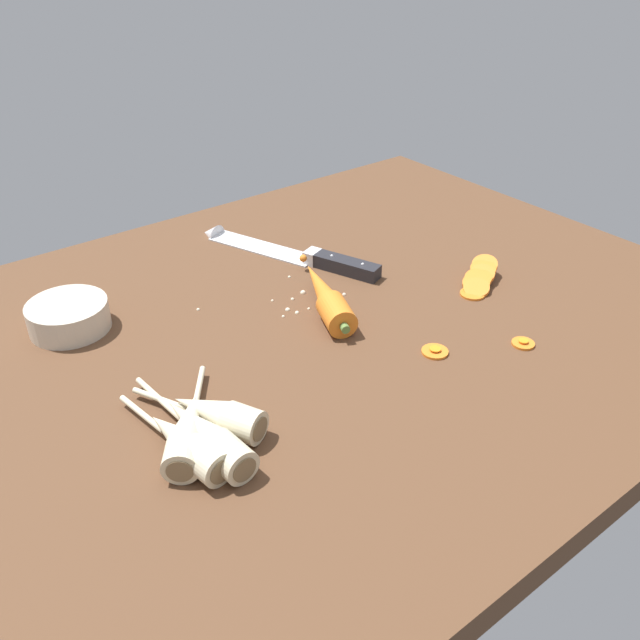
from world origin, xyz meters
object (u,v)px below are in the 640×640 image
parsnip_mid_right (205,435)px  whole_carrot (326,296)px  carrot_slice_stack (479,279)px  carrot_slice_stray_mid (523,342)px  parsnip_back (216,414)px  chefs_knife (283,251)px  prep_bowl (68,315)px  carrot_slice_stray_near (435,350)px  parsnip_mid_left (185,443)px  parsnip_front (188,431)px

parsnip_mid_right → whole_carrot: bearing=28.1°
parsnip_mid_right → carrot_slice_stack: size_ratio=2.17×
carrot_slice_stray_mid → parsnip_mid_right: bearing=169.2°
parsnip_mid_right → parsnip_back: size_ratio=1.30×
chefs_knife → carrot_slice_stack: carrot_slice_stack is taller
carrot_slice_stack → prep_bowl: prep_bowl is taller
carrot_slice_stray_near → carrot_slice_stray_mid: size_ratio=1.16×
chefs_knife → carrot_slice_stray_near: size_ratio=9.50×
parsnip_mid_left → carrot_slice_stray_mid: 46.74cm
carrot_slice_stack → carrot_slice_stray_mid: size_ratio=3.31×
whole_carrot → carrot_slice_stray_mid: bearing=-57.3°
parsnip_mid_right → carrot_slice_stray_mid: 44.45cm
parsnip_mid_left → prep_bowl: 32.62cm
whole_carrot → prep_bowl: 35.87cm
chefs_knife → parsnip_mid_right: bearing=-135.2°
parsnip_mid_left → parsnip_mid_right: size_ratio=0.86×
carrot_slice_stray_near → carrot_slice_stray_mid: bearing=-28.8°
parsnip_mid_right → carrot_slice_stray_near: 33.03cm
whole_carrot → carrot_slice_stray_mid: whole_carrot is taller
whole_carrot → carrot_slice_stray_near: (4.41, -17.64, -1.74)cm
carrot_slice_stack → carrot_slice_stray_near: size_ratio=2.86×
parsnip_mid_right → carrot_slice_stack: (51.55, 6.34, -0.89)cm
whole_carrot → carrot_slice_stray_near: bearing=-76.0°
carrot_slice_stack → whole_carrot: bearing=158.9°
parsnip_back → carrot_slice_stray_near: bearing=-8.9°
parsnip_mid_right → carrot_slice_stray_near: parsnip_mid_right is taller
chefs_knife → parsnip_mid_right: parsnip_mid_right is taller
chefs_knife → whole_carrot: size_ratio=1.58×
carrot_slice_stack → carrot_slice_stray_near: carrot_slice_stack is taller
chefs_knife → parsnip_back: size_ratio=1.99×
parsnip_front → prep_bowl: size_ratio=1.50×
whole_carrot → parsnip_front: (-29.64, -13.52, -0.12)cm
parsnip_front → carrot_slice_stray_mid: (44.78, -10.03, -1.62)cm
parsnip_mid_right → prep_bowl: size_ratio=1.99×
parsnip_back → carrot_slice_stray_near: (30.17, -4.74, -1.62)cm
carrot_slice_stack → chefs_knife: bearing=123.4°
parsnip_back → prep_bowl: 30.94cm
whole_carrot → carrot_slice_stack: (23.07, -8.88, -1.01)cm
parsnip_front → parsnip_back: size_ratio=0.98×
parsnip_mid_right → parsnip_back: same height
parsnip_mid_right → parsnip_front: bearing=124.1°
carrot_slice_stray_mid → carrot_slice_stack: bearing=61.6°
parsnip_front → carrot_slice_stack: size_ratio=1.63×
carrot_slice_stray_near → whole_carrot: bearing=104.0°
parsnip_front → parsnip_back: 3.93cm
parsnip_back → carrot_slice_stray_mid: size_ratio=5.53×
parsnip_mid_left → prep_bowl: bearing=90.9°
parsnip_front → parsnip_mid_left: 1.94cm
parsnip_mid_left → carrot_slice_stack: bearing=6.6°
chefs_knife → parsnip_front: (-34.83, -31.75, 1.33)cm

